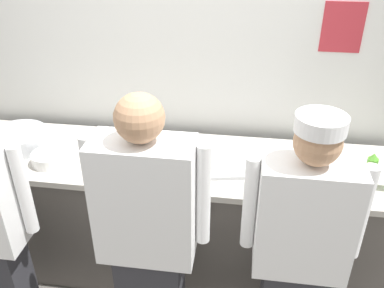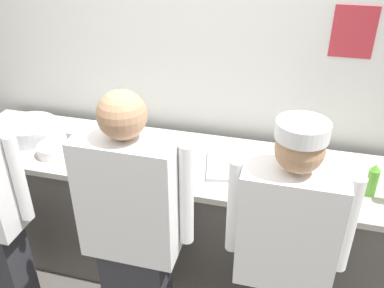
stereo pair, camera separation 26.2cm
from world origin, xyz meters
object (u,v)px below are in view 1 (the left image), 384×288
at_px(chef_far_right, 299,252).
at_px(ramekin_red_sauce, 100,136).
at_px(plate_stack_front, 50,158).
at_px(sheet_tray, 249,163).
at_px(deli_cup, 176,156).
at_px(ramekin_yellow_sauce, 346,176).
at_px(ramekin_green_sauce, 164,143).
at_px(ramekin_orange_sauce, 185,141).
at_px(squeeze_bottle_primary, 371,169).
at_px(chef_center, 148,240).
at_px(mixing_bowl_steel, 18,140).

xyz_separation_m(chef_far_right, ramekin_red_sauce, (-1.32, 0.85, 0.09)).
bearing_deg(plate_stack_front, chef_far_right, -18.34).
relative_size(plate_stack_front, ramekin_red_sauce, 2.34).
xyz_separation_m(chef_far_right, plate_stack_front, (-1.53, 0.51, 0.11)).
relative_size(sheet_tray, deli_cup, 4.78).
bearing_deg(ramekin_yellow_sauce, chef_far_right, -117.80).
bearing_deg(ramekin_green_sauce, ramekin_orange_sauce, 13.53).
relative_size(sheet_tray, ramekin_orange_sauce, 6.32).
distance_m(chef_far_right, plate_stack_front, 1.61).
relative_size(plate_stack_front, squeeze_bottle_primary, 1.13).
relative_size(sheet_tray, ramekin_red_sauce, 5.36).
relative_size(ramekin_green_sauce, ramekin_yellow_sauce, 0.93).
xyz_separation_m(chef_center, chef_far_right, (0.76, 0.06, -0.03)).
relative_size(sheet_tray, ramekin_green_sauce, 5.08).
relative_size(ramekin_yellow_sauce, ramekin_orange_sauce, 1.33).
bearing_deg(mixing_bowl_steel, ramekin_yellow_sauce, -2.05).
height_order(chef_center, mixing_bowl_steel, chef_center).
bearing_deg(sheet_tray, chef_center, -124.21).
height_order(plate_stack_front, squeeze_bottle_primary, squeeze_bottle_primary).
height_order(squeeze_bottle_primary, deli_cup, squeeze_bottle_primary).
relative_size(chef_center, ramekin_orange_sauce, 20.56).
bearing_deg(ramekin_green_sauce, deli_cup, -59.25).
bearing_deg(chef_center, ramekin_green_sauce, 96.13).
distance_m(chef_far_right, ramekin_yellow_sauce, 0.67).
height_order(sheet_tray, ramekin_red_sauce, ramekin_red_sauce).
relative_size(mixing_bowl_steel, sheet_tray, 0.74).
relative_size(chef_center, deli_cup, 15.57).
height_order(sheet_tray, ramekin_orange_sauce, ramekin_orange_sauce).
bearing_deg(sheet_tray, chef_far_right, -68.03).
height_order(chef_center, squeeze_bottle_primary, chef_center).
relative_size(sheet_tray, ramekin_yellow_sauce, 4.75).
relative_size(plate_stack_front, sheet_tray, 0.44).
xyz_separation_m(sheet_tray, ramekin_green_sauce, (-0.58, 0.16, 0.01)).
bearing_deg(mixing_bowl_steel, ramekin_red_sauce, 20.66).
height_order(plate_stack_front, mixing_bowl_steel, mixing_bowl_steel).
height_order(ramekin_red_sauce, ramekin_orange_sauce, ramekin_orange_sauce).
bearing_deg(ramekin_orange_sauce, sheet_tray, -23.33).
distance_m(ramekin_green_sauce, ramekin_orange_sauce, 0.14).
bearing_deg(squeeze_bottle_primary, ramekin_orange_sauce, 165.85).
height_order(ramekin_red_sauce, deli_cup, deli_cup).
xyz_separation_m(chef_far_right, ramekin_yellow_sauce, (0.31, 0.59, 0.09)).
relative_size(plate_stack_front, mixing_bowl_steel, 0.59).
height_order(ramekin_orange_sauce, deli_cup, deli_cup).
bearing_deg(chef_far_right, ramekin_orange_sauce, 129.86).
bearing_deg(plate_stack_front, squeeze_bottle_primary, 1.72).
distance_m(sheet_tray, ramekin_red_sauce, 1.07).
distance_m(ramekin_green_sauce, ramekin_yellow_sauce, 1.18).
bearing_deg(ramekin_red_sauce, ramekin_orange_sauce, 0.07).
height_order(chef_far_right, ramekin_red_sauce, chef_far_right).
distance_m(ramekin_green_sauce, deli_cup, 0.24).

